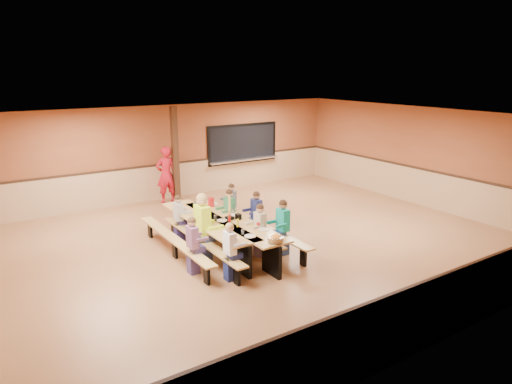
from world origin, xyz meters
TOP-DOWN VIEW (x-y plane):
  - ground at (0.00, 0.00)m, footprint 12.00×12.00m
  - room_envelope at (0.00, 0.00)m, footprint 12.04×10.04m
  - kitchen_pass_through at (2.60, 4.96)m, footprint 2.78×0.28m
  - structural_post at (-0.20, 4.40)m, footprint 0.18×0.18m
  - cafeteria_table_main at (-0.74, -0.07)m, footprint 1.91×3.70m
  - cafeteria_table_second at (-1.22, 0.28)m, footprint 1.91×3.70m
  - seated_child_white_left at (-1.57, -1.36)m, footprint 0.35×0.29m
  - seated_adult_yellow at (-1.57, -0.17)m, footprint 0.51×0.42m
  - seated_child_grey_left at (-1.57, 1.13)m, footprint 0.34×0.28m
  - seated_child_teal_right at (0.08, -0.87)m, footprint 0.40×0.33m
  - seated_child_navy_right at (0.08, 0.22)m, footprint 0.37×0.30m
  - seated_child_char_right at (0.08, 1.42)m, footprint 0.34×0.28m
  - seated_child_purple_sec at (-2.05, -0.67)m, footprint 0.36×0.30m
  - seated_child_green_sec at (-0.40, 0.69)m, footprint 0.38×0.31m
  - seated_child_tan_sec at (-0.40, -0.67)m, footprint 0.37×0.30m
  - standing_woman at (-0.49, 4.51)m, footprint 0.66×0.44m
  - punch_pitcher at (-0.66, 1.17)m, footprint 0.16×0.16m
  - chip_bowl at (-0.72, -1.72)m, footprint 0.32×0.32m
  - napkin_dispenser at (-0.61, -0.08)m, footprint 0.10×0.14m
  - condiment_mustard at (-0.88, -0.51)m, footprint 0.06×0.06m
  - condiment_ketchup at (-0.88, -0.13)m, footprint 0.06×0.06m
  - table_paddle at (-0.77, 0.04)m, footprint 0.16×0.16m
  - place_settings at (-0.74, -0.07)m, footprint 0.65×3.30m

SIDE VIEW (x-z plane):
  - ground at x=0.00m, z-range 0.00..0.00m
  - cafeteria_table_main at x=-0.74m, z-range 0.16..0.90m
  - cafeteria_table_second at x=-1.22m, z-range 0.16..0.90m
  - seated_child_grey_left at x=-1.57m, z-range 0.00..1.16m
  - seated_child_char_right at x=0.08m, z-range 0.00..1.16m
  - seated_child_white_left at x=-1.57m, z-range 0.00..1.18m
  - seated_child_purple_sec at x=-2.05m, z-range 0.00..1.19m
  - seated_child_tan_sec at x=-0.40m, z-range 0.00..1.20m
  - seated_child_navy_right at x=0.08m, z-range 0.00..1.21m
  - seated_child_green_sec at x=-0.40m, z-range 0.00..1.23m
  - seated_child_teal_right at x=0.08m, z-range 0.00..1.27m
  - room_envelope at x=0.00m, z-range -0.82..2.20m
  - seated_adult_yellow at x=-1.57m, z-range 0.00..1.49m
  - place_settings at x=-0.74m, z-range 0.74..0.85m
  - napkin_dispenser at x=-0.61m, z-range 0.74..0.87m
  - chip_bowl at x=-0.72m, z-range 0.74..0.89m
  - condiment_mustard at x=-0.88m, z-range 0.74..0.91m
  - condiment_ketchup at x=-0.88m, z-range 0.74..0.91m
  - punch_pitcher at x=-0.66m, z-range 0.74..0.96m
  - table_paddle at x=-0.77m, z-range 0.60..1.16m
  - standing_woman at x=-0.49m, z-range 0.00..1.79m
  - kitchen_pass_through at x=2.60m, z-range 0.80..2.18m
  - structural_post at x=-0.20m, z-range 0.00..3.00m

